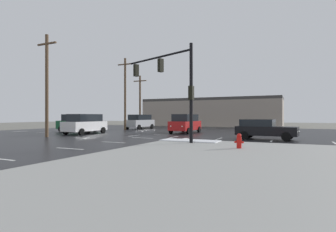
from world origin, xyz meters
name	(u,v)px	position (x,y,z in m)	size (l,w,h in m)	color
ground_plane	(153,137)	(0.00, 0.00, 0.00)	(120.00, 120.00, 0.00)	slate
road_asphalt	(153,136)	(0.00, 0.00, 0.01)	(44.00, 44.00, 0.02)	black
sidewalk_corner	(314,175)	(12.00, -12.00, 0.07)	(18.00, 18.00, 0.14)	#9E9E99
snow_strip_curbside	(190,141)	(5.00, -4.00, 0.17)	(4.00, 1.60, 0.06)	white
lane_markings	(158,138)	(1.20, -1.38, 0.02)	(36.15, 36.15, 0.01)	silver
traffic_signal_mast	(172,79)	(3.85, -4.55, 4.44)	(6.21, 2.61, 6.39)	black
fire_hydrant	(239,141)	(8.82, -6.77, 0.54)	(0.48, 0.26, 0.79)	red
strip_building_background	(211,112)	(-2.60, 27.79, 2.56)	(25.12, 8.00, 5.12)	gray
suv_white	(85,123)	(-7.83, -0.17, 1.09)	(2.25, 4.87, 2.03)	white
suv_silver	(140,121)	(-8.30, 11.41, 1.09)	(2.41, 4.93, 2.03)	#B7BABF
sedan_black	(264,129)	(9.37, 0.90, 0.85)	(4.67, 2.39, 1.58)	black
suv_red	(185,123)	(0.90, 5.63, 1.09)	(2.23, 4.86, 2.03)	#B21919
suv_green	(78,123)	(-11.35, 2.54, 1.09)	(4.99, 2.58, 2.03)	#195933
utility_pole_mid	(47,83)	(-8.14, -4.60, 4.72)	(2.20, 0.28, 9.00)	brown
utility_pole_far	(125,93)	(-8.49, 7.99, 4.93)	(2.20, 0.28, 9.44)	brown
utility_pole_distant	(140,101)	(-9.72, 13.80, 4.21)	(2.20, 0.28, 8.01)	brown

